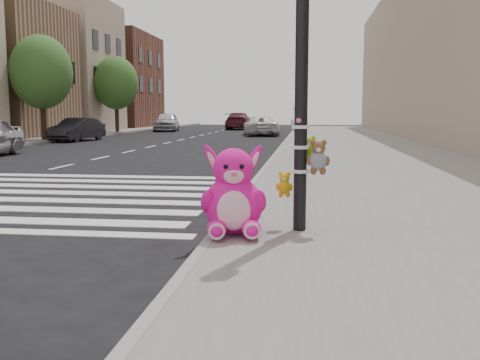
% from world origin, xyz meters
% --- Properties ---
extents(ground, '(120.00, 120.00, 0.00)m').
position_xyz_m(ground, '(0.00, 0.00, 0.00)').
color(ground, black).
rests_on(ground, ground).
extents(sidewalk_near, '(7.00, 80.00, 0.14)m').
position_xyz_m(sidewalk_near, '(5.00, 10.00, 0.07)').
color(sidewalk_near, slate).
rests_on(sidewalk_near, ground).
extents(curb_edge, '(0.12, 80.00, 0.15)m').
position_xyz_m(curb_edge, '(1.55, 10.00, 0.07)').
color(curb_edge, gray).
rests_on(curb_edge, ground).
extents(bld_far_c, '(6.00, 8.00, 8.00)m').
position_xyz_m(bld_far_c, '(-15.50, 26.00, 4.00)').
color(bld_far_c, '#936B4E').
rests_on(bld_far_c, ground).
extents(bld_far_d, '(6.00, 8.00, 10.00)m').
position_xyz_m(bld_far_d, '(-15.50, 35.00, 5.00)').
color(bld_far_d, tan).
rests_on(bld_far_d, ground).
extents(bld_far_e, '(6.00, 10.00, 9.00)m').
position_xyz_m(bld_far_e, '(-15.50, 46.00, 4.50)').
color(bld_far_e, brown).
rests_on(bld_far_e, ground).
extents(signal_pole, '(0.68, 0.49, 4.00)m').
position_xyz_m(signal_pole, '(2.63, 1.81, 1.81)').
color(signal_pole, black).
rests_on(signal_pole, sidewalk_near).
extents(tree_far_b, '(3.20, 3.20, 5.44)m').
position_xyz_m(tree_far_b, '(-11.20, 22.00, 3.65)').
color(tree_far_b, '#382619').
rests_on(tree_far_b, sidewalk_far).
extents(tree_far_c, '(3.20, 3.20, 5.44)m').
position_xyz_m(tree_far_c, '(-11.20, 33.00, 3.65)').
color(tree_far_c, '#382619').
rests_on(tree_far_c, sidewalk_far).
extents(pink_bunny, '(0.81, 0.91, 1.12)m').
position_xyz_m(pink_bunny, '(1.81, 1.43, 0.60)').
color(pink_bunny, '#FA159E').
rests_on(pink_bunny, sidewalk_near).
extents(red_teddy, '(0.15, 0.11, 0.19)m').
position_xyz_m(red_teddy, '(1.99, 2.40, 0.24)').
color(red_teddy, '#A02310').
rests_on(red_teddy, sidewalk_near).
extents(car_dark_far, '(1.85, 4.02, 1.28)m').
position_xyz_m(car_dark_far, '(-9.80, 23.00, 0.64)').
color(car_dark_far, black).
rests_on(car_dark_far, ground).
extents(car_white_near, '(2.88, 4.92, 1.29)m').
position_xyz_m(car_white_near, '(-0.47, 31.08, 0.64)').
color(car_white_near, silver).
rests_on(car_white_near, ground).
extents(car_maroon_near, '(2.19, 5.17, 1.49)m').
position_xyz_m(car_maroon_near, '(-3.50, 43.03, 0.74)').
color(car_maroon_near, '#551822').
rests_on(car_maroon_near, ground).
extents(car_silver_deep, '(2.53, 4.80, 1.56)m').
position_xyz_m(car_silver_deep, '(-8.78, 37.81, 0.78)').
color(car_silver_deep, silver).
rests_on(car_silver_deep, ground).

